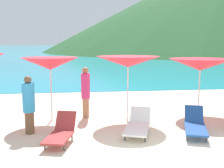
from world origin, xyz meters
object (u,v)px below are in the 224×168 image
at_px(lounge_chair_4, 138,125).
at_px(beachgoer_1, 29,104).
at_px(umbrella_3, 200,65).
at_px(lounge_chair_7, 61,132).
at_px(umbrella_2, 128,62).
at_px(beachgoer_0, 86,91).
at_px(umbrella_1, 50,64).
at_px(lounge_chair_1, 195,124).

distance_m(lounge_chair_4, beachgoer_1, 3.13).
height_order(umbrella_3, lounge_chair_7, umbrella_3).
height_order(lounge_chair_4, lounge_chair_7, lounge_chair_7).
bearing_deg(lounge_chair_7, umbrella_2, 56.95).
height_order(umbrella_2, lounge_chair_7, umbrella_2).
relative_size(umbrella_2, beachgoer_0, 1.29).
xyz_separation_m(umbrella_1, lounge_chair_1, (4.16, -1.92, -1.61)).
height_order(lounge_chair_1, beachgoer_1, beachgoer_1).
bearing_deg(umbrella_2, beachgoer_1, -160.12).
xyz_separation_m(umbrella_2, lounge_chair_4, (0.03, -1.50, -1.69)).
height_order(umbrella_1, lounge_chair_1, umbrella_1).
bearing_deg(beachgoer_1, umbrella_1, -112.79).
bearing_deg(beachgoer_1, lounge_chair_1, 170.48).
xyz_separation_m(umbrella_1, beachgoer_1, (-0.50, -1.32, -1.03)).
bearing_deg(lounge_chair_1, umbrella_3, 83.14).
height_order(umbrella_1, umbrella_3, umbrella_1).
relative_size(lounge_chair_1, lounge_chair_4, 1.05).
distance_m(lounge_chair_4, lounge_chair_7, 2.16).
xyz_separation_m(umbrella_2, umbrella_3, (2.70, 0.46, -0.15)).
bearing_deg(lounge_chair_4, lounge_chair_7, -149.03).
bearing_deg(umbrella_2, beachgoer_0, 161.12).
xyz_separation_m(umbrella_1, umbrella_2, (2.52, -0.23, 0.06)).
bearing_deg(lounge_chair_7, umbrella_3, 40.67).
height_order(lounge_chair_1, beachgoer_0, beachgoer_0).
bearing_deg(lounge_chair_4, umbrella_1, 165.05).
bearing_deg(beachgoer_0, umbrella_2, -135.95).
height_order(umbrella_3, beachgoer_0, umbrella_3).
xyz_separation_m(lounge_chair_4, beachgoer_0, (-1.41, 1.97, 0.67)).
bearing_deg(umbrella_2, lounge_chair_7, -137.12).
xyz_separation_m(umbrella_1, umbrella_3, (5.23, 0.23, -0.10)).
bearing_deg(umbrella_1, umbrella_3, 2.56).
relative_size(lounge_chair_1, beachgoer_1, 1.06).
distance_m(umbrella_3, lounge_chair_1, 2.84).
relative_size(beachgoer_0, beachgoer_1, 1.06).
distance_m(lounge_chair_1, lounge_chair_7, 3.74).
bearing_deg(beachgoer_1, umbrella_2, -162.30).
bearing_deg(beachgoer_1, lounge_chair_4, 170.22).
distance_m(umbrella_2, lounge_chair_4, 2.26).
distance_m(umbrella_3, beachgoer_1, 6.00).
bearing_deg(lounge_chair_7, beachgoer_1, 151.54).
xyz_separation_m(umbrella_3, lounge_chair_7, (-4.80, -2.40, -1.51)).
height_order(umbrella_2, beachgoer_0, umbrella_2).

